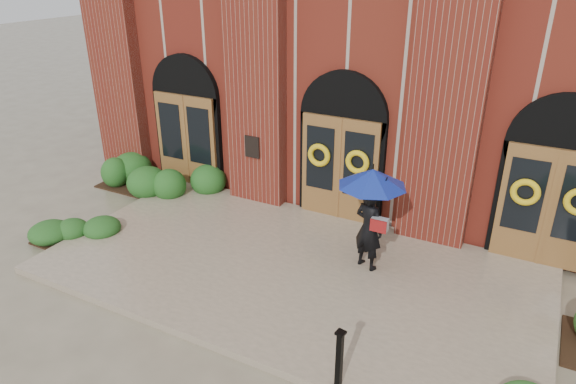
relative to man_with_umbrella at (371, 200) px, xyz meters
The scene contains 7 objects.
ground 2.35m from the man_with_umbrella, 147.14° to the right, with size 90.00×90.00×0.00m, color gray.
landing 2.24m from the man_with_umbrella, 151.68° to the right, with size 10.00×5.30×0.15m, color tan.
church_building 8.21m from the man_with_umbrella, 100.08° to the left, with size 16.20×12.53×7.00m.
man_with_umbrella is the anchor object (origin of this frame).
metal_post 3.48m from the man_with_umbrella, 77.35° to the right, with size 0.15×0.15×0.99m.
hedge_wall_left 6.83m from the man_with_umbrella, 169.43° to the left, with size 3.11×1.24×0.80m, color #20511B.
hedge_front_left 6.91m from the man_with_umbrella, 164.07° to the right, with size 1.27×1.09×0.45m, color #1F4D1A.
Camera 1 is at (4.14, -7.78, 5.95)m, focal length 32.00 mm.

